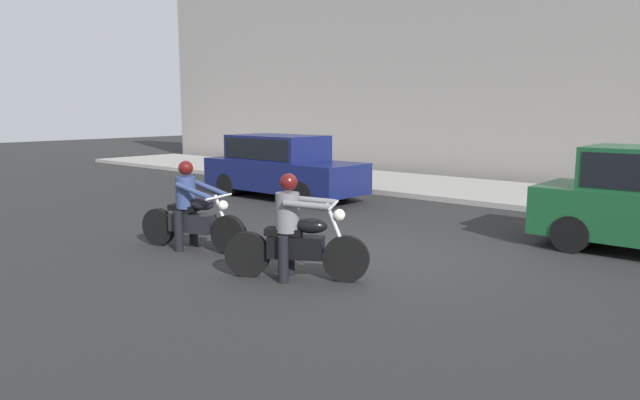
# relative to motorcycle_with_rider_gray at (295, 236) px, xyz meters

# --- Properties ---
(ground_plane) EXTENTS (80.00, 80.00, 0.00)m
(ground_plane) POSITION_rel_motorcycle_with_rider_gray_xyz_m (0.17, 1.80, -0.63)
(ground_plane) COLOR #252525
(sidewalk_slab) EXTENTS (40.00, 4.40, 0.14)m
(sidewalk_slab) POSITION_rel_motorcycle_with_rider_gray_xyz_m (0.17, 9.80, -0.56)
(sidewalk_slab) COLOR #99968E
(sidewalk_slab) RESTS_ON ground_plane
(building_facade) EXTENTS (40.00, 1.40, 10.01)m
(building_facade) POSITION_rel_motorcycle_with_rider_gray_xyz_m (0.17, 13.20, 4.37)
(building_facade) COLOR gray
(building_facade) RESTS_ON ground_plane
(motorcycle_with_rider_gray) EXTENTS (1.88, 1.17, 1.53)m
(motorcycle_with_rider_gray) POSITION_rel_motorcycle_with_rider_gray_xyz_m (0.00, 0.00, 0.00)
(motorcycle_with_rider_gray) COLOR black
(motorcycle_with_rider_gray) RESTS_ON ground_plane
(motorcycle_with_rider_denim_blue) EXTENTS (2.14, 0.82, 1.55)m
(motorcycle_with_rider_denim_blue) POSITION_rel_motorcycle_with_rider_gray_xyz_m (-2.58, 0.13, 0.00)
(motorcycle_with_rider_denim_blue) COLOR black
(motorcycle_with_rider_denim_blue) RESTS_ON ground_plane
(parked_sedan_navy) EXTENTS (4.72, 1.82, 1.72)m
(parked_sedan_navy) POSITION_rel_motorcycle_with_rider_gray_xyz_m (-5.61, 5.44, 0.25)
(parked_sedan_navy) COLOR #11194C
(parked_sedan_navy) RESTS_ON ground_plane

